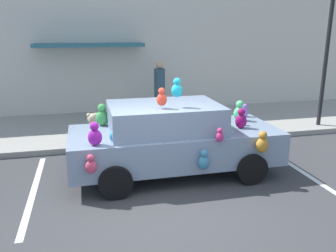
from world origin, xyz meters
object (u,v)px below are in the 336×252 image
at_px(plush_covered_car, 172,138).
at_px(pedestrian_near_shopfront, 160,90).
at_px(teddy_bear_on_sidewalk, 93,127).
at_px(street_lamp_post, 328,40).

bearing_deg(plush_covered_car, pedestrian_near_shopfront, 80.86).
bearing_deg(plush_covered_car, teddy_bear_on_sidewalk, 124.12).
bearing_deg(pedestrian_near_shopfront, plush_covered_car, -99.14).
height_order(street_lamp_post, pedestrian_near_shopfront, street_lamp_post).
height_order(plush_covered_car, street_lamp_post, street_lamp_post).
height_order(plush_covered_car, pedestrian_near_shopfront, plush_covered_car).
relative_size(plush_covered_car, teddy_bear_on_sidewalk, 5.87).
distance_m(street_lamp_post, pedestrian_near_shopfront, 5.47).
distance_m(teddy_bear_on_sidewalk, street_lamp_post, 7.29).
xyz_separation_m(street_lamp_post, pedestrian_near_shopfront, (-4.58, 2.45, -1.72)).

